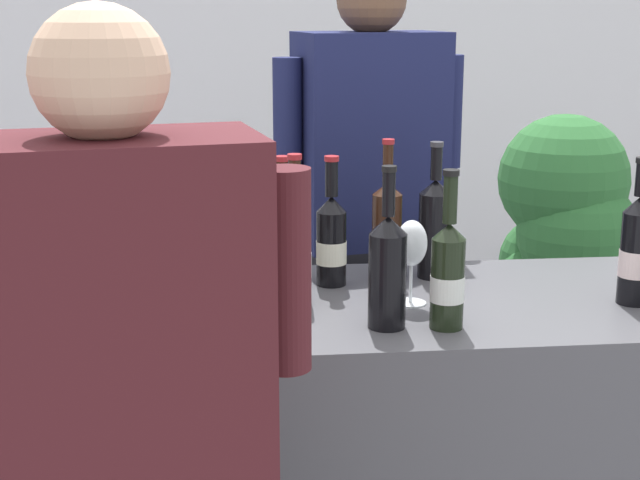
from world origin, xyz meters
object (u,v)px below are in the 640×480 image
Objects in this scene: wine_bottle_1 at (89,255)px; wine_bottle_9 at (295,252)px; wine_bottle_10 at (637,249)px; wine_glass at (412,247)px; potted_shrub at (557,248)px; wine_bottle_2 at (434,226)px; wine_bottle_4 at (387,268)px; wine_bottle_7 at (331,239)px; wine_bottle_0 at (220,236)px; wine_bottle_8 at (448,273)px; person_server at (368,270)px; wine_bottle_11 at (283,239)px; wine_bottle_6 at (387,228)px.

wine_bottle_9 is at bearing -6.34° from wine_bottle_1.
wine_glass is at bearing 174.60° from wine_bottle_10.
wine_glass is 0.16× the size of potted_shrub.
wine_bottle_2 is at bearing 8.90° from wine_bottle_1.
wine_bottle_9 is (-0.18, 0.18, -0.01)m from wine_bottle_4.
wine_bottle_7 is (-0.26, -0.04, -0.02)m from wine_bottle_2.
wine_bottle_9 is at bearing -124.78° from wine_bottle_7.
wine_bottle_9 is at bearing 135.22° from wine_bottle_4.
wine_bottle_0 is 0.47m from wine_glass.
wine_bottle_2 reaches higher than wine_bottle_1.
wine_bottle_1 is 1.69× the size of wine_glass.
wine_bottle_7 reaches higher than potted_shrub.
person_server is (-0.05, 0.77, -0.21)m from wine_bottle_8.
wine_bottle_0 is at bearing 166.32° from wine_bottle_10.
wine_bottle_0 is 0.31m from wine_bottle_1.
wine_bottle_9 is 0.12m from wine_bottle_11.
wine_bottle_1 is 0.97× the size of wine_bottle_2.
wine_bottle_10 reaches higher than wine_bottle_7.
wine_bottle_2 is 1.74× the size of wine_glass.
wine_bottle_1 is at bearing -170.99° from wine_bottle_11.
wine_glass is (-0.51, 0.05, 0.01)m from wine_bottle_10.
wine_bottle_4 reaches higher than wine_bottle_11.
wine_bottle_6 is at bearing -92.59° from person_server.
wine_bottle_7 is at bearing -110.35° from person_server.
wine_bottle_6 reaches higher than wine_bottle_11.
wine_bottle_8 is (0.47, -0.35, -0.01)m from wine_bottle_0.
wine_bottle_2 is at bearing 63.19° from wine_bottle_4.
wine_bottle_11 is 0.26× the size of potted_shrub.
wine_bottle_10 is 0.81m from wine_bottle_11.
wine_bottle_0 is 0.19× the size of person_server.
wine_bottle_7 is (0.27, -0.01, -0.01)m from wine_bottle_0.
wine_bottle_1 is 1.05× the size of wine_bottle_7.
wine_bottle_4 is (0.64, -0.23, 0.02)m from wine_bottle_1.
person_server is (0.08, 0.75, -0.22)m from wine_bottle_4.
wine_bottle_9 is 0.20× the size of person_server.
wine_bottle_4 is at bearing -123.92° from potted_shrub.
wine_bottle_11 is 0.19× the size of person_server.
wine_glass is at bearing 104.52° from wine_bottle_8.
wine_bottle_10 is (0.41, -0.26, -0.00)m from wine_bottle_2.
potted_shrub is (0.92, 0.92, -0.29)m from wine_bottle_7.
wine_bottle_4 reaches higher than wine_bottle_2.
wine_bottle_11 is (-0.33, 0.32, 0.00)m from wine_bottle_8.
wine_bottle_1 is 0.45m from wine_bottle_11.
wine_bottle_1 is 0.27× the size of potted_shrub.
wine_bottle_7 is at bearing 104.08° from wine_bottle_4.
wine_glass is 1.37m from potted_shrub.
wine_bottle_7 is 0.94× the size of wine_bottle_8.
wine_bottle_10 is at bearing -5.92° from wine_bottle_1.
wine_bottle_6 is 0.20m from wine_glass.
wine_bottle_11 is (-0.20, 0.30, -0.01)m from wine_bottle_4.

